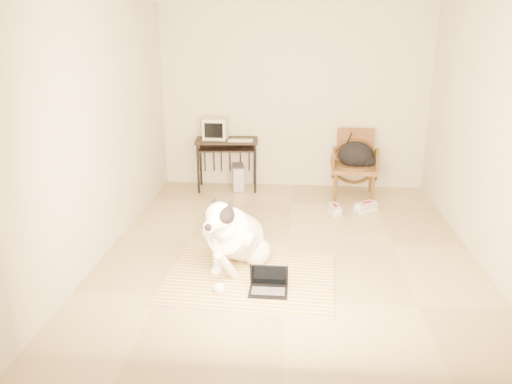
# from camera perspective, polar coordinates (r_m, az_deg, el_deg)

# --- Properties ---
(floor) EXTENTS (4.50, 4.50, 0.00)m
(floor) POSITION_cam_1_polar(r_m,az_deg,el_deg) (5.79, 3.81, -5.72)
(floor) COLOR tan
(floor) RESTS_ON ground
(wall_back) EXTENTS (4.50, 0.00, 4.50)m
(wall_back) POSITION_cam_1_polar(r_m,az_deg,el_deg) (7.62, 4.34, 10.60)
(wall_back) COLOR beige
(wall_back) RESTS_ON floor
(wall_front) EXTENTS (4.50, 0.00, 4.50)m
(wall_front) POSITION_cam_1_polar(r_m,az_deg,el_deg) (3.21, 3.56, 0.21)
(wall_front) COLOR beige
(wall_front) RESTS_ON floor
(wall_left) EXTENTS (0.00, 4.50, 4.50)m
(wall_left) POSITION_cam_1_polar(r_m,az_deg,el_deg) (5.77, -16.35, 7.54)
(wall_left) COLOR beige
(wall_left) RESTS_ON floor
(wall_right) EXTENTS (0.00, 4.50, 4.50)m
(wall_right) POSITION_cam_1_polar(r_m,az_deg,el_deg) (5.74, 24.65, 6.56)
(wall_right) COLOR beige
(wall_right) RESTS_ON floor
(rug) EXTENTS (1.71, 1.35, 0.02)m
(rug) POSITION_cam_1_polar(r_m,az_deg,el_deg) (4.97, -0.70, -9.78)
(rug) COLOR orange
(rug) RESTS_ON floor
(dog) EXTENTS (0.66, 1.19, 0.88)m
(dog) POSITION_cam_1_polar(r_m,az_deg,el_deg) (5.03, -2.35, -5.19)
(dog) COLOR white
(dog) RESTS_ON rug
(laptop) EXTENTS (0.36, 0.26, 0.25)m
(laptop) POSITION_cam_1_polar(r_m,az_deg,el_deg) (4.70, 1.44, -10.53)
(laptop) COLOR black
(laptop) RESTS_ON rug
(computer_desk) EXTENTS (0.97, 0.60, 0.77)m
(computer_desk) POSITION_cam_1_polar(r_m,az_deg,el_deg) (7.51, -3.36, 5.19)
(computer_desk) COLOR black
(computer_desk) RESTS_ON floor
(crt_monitor) EXTENTS (0.35, 0.34, 0.31)m
(crt_monitor) POSITION_cam_1_polar(r_m,az_deg,el_deg) (7.54, -4.64, 7.25)
(crt_monitor) COLOR #BFB596
(crt_monitor) RESTS_ON computer_desk
(desk_keyboard) EXTENTS (0.36, 0.14, 0.02)m
(desk_keyboard) POSITION_cam_1_polar(r_m,az_deg,el_deg) (7.37, -1.79, 5.91)
(desk_keyboard) COLOR #BFB596
(desk_keyboard) RESTS_ON computer_desk
(pc_tower) EXTENTS (0.22, 0.42, 0.37)m
(pc_tower) POSITION_cam_1_polar(r_m,az_deg,el_deg) (7.63, -2.04, 1.71)
(pc_tower) COLOR #4F4F51
(pc_tower) RESTS_ON floor
(rattan_chair) EXTENTS (0.68, 0.66, 0.95)m
(rattan_chair) POSITION_cam_1_polar(r_m,az_deg,el_deg) (7.41, 11.18, 3.23)
(rattan_chair) COLOR brown
(rattan_chair) RESTS_ON floor
(backpack) EXTENTS (0.55, 0.42, 0.38)m
(backpack) POSITION_cam_1_polar(r_m,az_deg,el_deg) (7.31, 11.51, 4.09)
(backpack) COLOR black
(backpack) RESTS_ON rattan_chair
(sneaker_left) EXTENTS (0.17, 0.32, 0.10)m
(sneaker_left) POSITION_cam_1_polar(r_m,az_deg,el_deg) (6.73, 9.05, -2.03)
(sneaker_left) COLOR white
(sneaker_left) RESTS_ON floor
(sneaker_right) EXTENTS (0.34, 0.32, 0.12)m
(sneaker_right) POSITION_cam_1_polar(r_m,az_deg,el_deg) (6.90, 12.45, -1.68)
(sneaker_right) COLOR white
(sneaker_right) RESTS_ON floor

